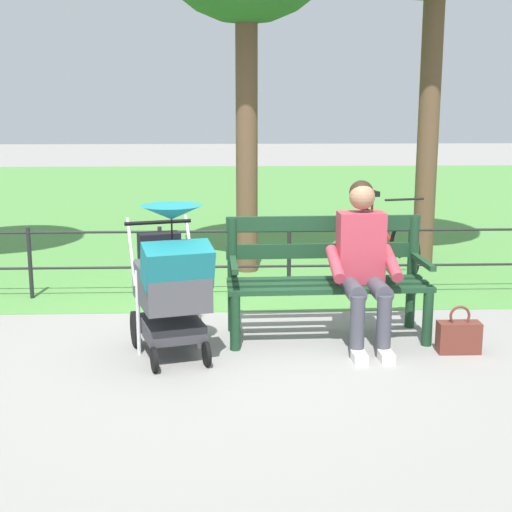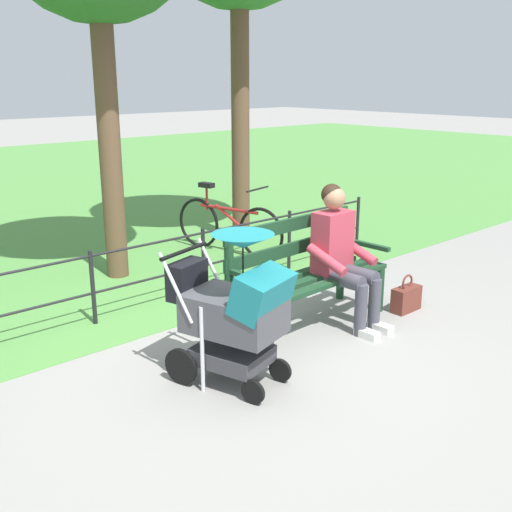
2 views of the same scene
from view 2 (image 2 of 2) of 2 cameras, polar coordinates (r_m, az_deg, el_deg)
ground_plane at (r=5.09m, az=-1.18°, el=-8.95°), size 60.00×60.00×0.00m
park_bench at (r=5.50m, az=4.49°, el=-1.13°), size 1.62×0.65×0.96m
person_on_bench at (r=5.50m, az=8.03°, el=0.39°), size 0.54×0.74×1.28m
stroller at (r=4.37m, az=-2.01°, el=-4.87°), size 0.72×0.98×1.15m
handbag at (r=6.07m, az=13.89°, el=-3.87°), size 0.32×0.14×0.37m
park_fence at (r=5.97m, az=-9.75°, el=-1.04°), size 6.30×0.04×0.70m
bicycle at (r=7.76m, az=-2.62°, el=2.87°), size 0.52×1.63×0.89m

